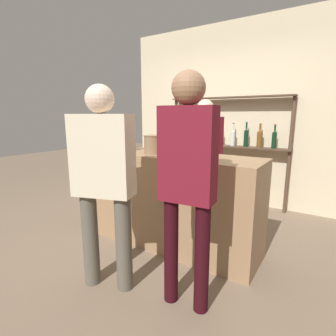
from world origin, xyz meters
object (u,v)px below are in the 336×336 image
at_px(counter_bottle_1, 130,137).
at_px(customer_right, 187,173).
at_px(ice_bucket, 153,145).
at_px(counter_bottle_4, 127,139).
at_px(counter_bottle_3, 113,139).
at_px(customer_center, 104,175).
at_px(wine_glass, 176,144).
at_px(server_behind_counter, 204,153).
at_px(counter_bottle_2, 192,141).
at_px(counter_bottle_0, 112,138).

xyz_separation_m(counter_bottle_1, customer_right, (1.25, -0.85, -0.13)).
bearing_deg(ice_bucket, counter_bottle_4, 178.13).
xyz_separation_m(counter_bottle_3, customer_center, (0.69, -0.82, -0.19)).
height_order(counter_bottle_4, customer_right, customer_right).
height_order(wine_glass, server_behind_counter, server_behind_counter).
bearing_deg(customer_center, ice_bucket, -10.54).
relative_size(counter_bottle_1, customer_right, 0.21).
distance_m(counter_bottle_3, customer_right, 1.51).
bearing_deg(customer_right, ice_bucket, 43.94).
relative_size(ice_bucket, customer_center, 0.12).
height_order(counter_bottle_2, customer_center, customer_center).
bearing_deg(counter_bottle_3, customer_right, -26.48).
xyz_separation_m(counter_bottle_0, customer_right, (1.45, -0.76, -0.12)).
bearing_deg(counter_bottle_3, server_behind_counter, 45.46).
relative_size(counter_bottle_1, counter_bottle_2, 1.04).
bearing_deg(counter_bottle_1, customer_center, -59.14).
bearing_deg(counter_bottle_3, ice_bucket, -1.13).
height_order(counter_bottle_4, server_behind_counter, server_behind_counter).
xyz_separation_m(counter_bottle_0, counter_bottle_4, (0.31, -0.09, 0.01)).
relative_size(wine_glass, customer_center, 0.09).
bearing_deg(counter_bottle_0, customer_right, -27.58).
xyz_separation_m(wine_glass, customer_right, (0.54, -0.74, -0.10)).
bearing_deg(ice_bucket, customer_right, -40.50).
bearing_deg(customer_center, wine_glass, -26.12).
bearing_deg(counter_bottle_0, wine_glass, -0.87).
distance_m(counter_bottle_2, customer_center, 1.09).
height_order(counter_bottle_3, counter_bottle_4, counter_bottle_4).
xyz_separation_m(counter_bottle_3, customer_right, (1.35, -0.67, -0.12)).
relative_size(counter_bottle_1, server_behind_counter, 0.22).
xyz_separation_m(counter_bottle_2, counter_bottle_4, (-0.69, -0.23, 0.01)).
distance_m(counter_bottle_3, customer_center, 1.09).
bearing_deg(customer_center, customer_right, -96.00).
relative_size(wine_glass, server_behind_counter, 0.09).
xyz_separation_m(counter_bottle_3, wine_glass, (0.81, 0.07, -0.02)).
bearing_deg(customer_right, wine_glass, 30.40).
xyz_separation_m(counter_bottle_4, server_behind_counter, (0.57, 0.80, -0.21)).
bearing_deg(counter_bottle_4, counter_bottle_1, 122.99).
height_order(counter_bottle_3, customer_center, customer_center).
xyz_separation_m(ice_bucket, server_behind_counter, (0.21, 0.81, -0.17)).
bearing_deg(server_behind_counter, customer_center, 7.30).
xyz_separation_m(ice_bucket, customer_right, (0.77, -0.66, -0.09)).
distance_m(counter_bottle_4, customer_center, 0.97).
xyz_separation_m(counter_bottle_1, wine_glass, (0.71, -0.11, -0.03)).
bearing_deg(counter_bottle_2, wine_glass, -121.60).
distance_m(ice_bucket, customer_right, 1.02).
xyz_separation_m(counter_bottle_4, customer_center, (0.48, -0.82, -0.20)).
bearing_deg(customer_right, counter_bottle_4, 53.88).
bearing_deg(server_behind_counter, counter_bottle_3, -33.92).
distance_m(counter_bottle_1, wine_glass, 0.72).
distance_m(counter_bottle_0, ice_bucket, 0.69).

